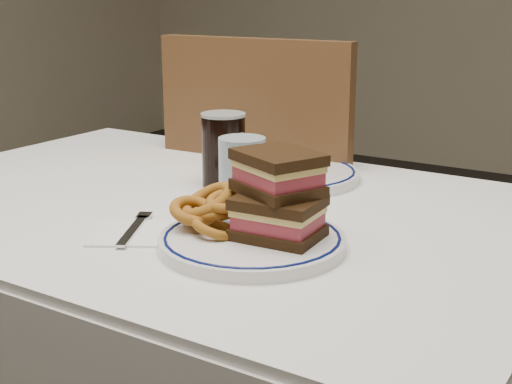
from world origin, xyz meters
The scene contains 11 objects.
dining_table centered at (0.00, 0.00, 0.64)m, with size 1.27×0.87×0.75m.
chair_far centered at (-0.10, 0.47, 0.55)m, with size 0.49×0.49×1.02m.
main_plate centered at (0.22, -0.15, 0.76)m, with size 0.28×0.28×0.02m.
reuben_sandwich centered at (0.25, -0.13, 0.83)m, with size 0.15×0.14×0.13m.
onion_rings_main centered at (0.14, -0.15, 0.80)m, with size 0.13×0.12×0.09m.
ketchup_ramekin centered at (0.18, -0.08, 0.79)m, with size 0.06×0.06×0.04m.
beer_mug centered at (-0.01, 0.11, 0.82)m, with size 0.13×0.09×0.14m.
water_glass centered at (0.10, 0.00, 0.81)m, with size 0.08×0.08×0.13m, color #92ADBD.
far_plate centered at (0.06, 0.22, 0.76)m, with size 0.29×0.29×0.02m.
onion_rings_far centered at (0.04, 0.20, 0.78)m, with size 0.11×0.09×0.04m.
napkin_fork centered at (0.02, -0.20, 0.75)m, with size 0.17×0.17×0.01m.
Camera 1 is at (0.75, -0.99, 1.12)m, focal length 50.00 mm.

